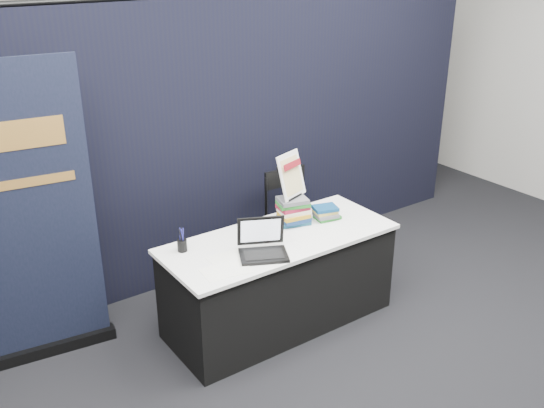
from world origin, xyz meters
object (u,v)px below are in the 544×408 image
at_px(display_table, 279,280).
at_px(stacking_chair, 296,218).
at_px(book_stack_tall, 293,211).
at_px(pullup_banner, 33,236).
at_px(info_sign, 291,176).
at_px(book_stack_short, 326,213).
at_px(laptop, 260,247).

bearing_deg(display_table, stacking_chair, 44.07).
relative_size(book_stack_tall, pullup_banner, 0.12).
relative_size(book_stack_tall, info_sign, 0.72).
bearing_deg(pullup_banner, book_stack_short, -8.53).
bearing_deg(pullup_banner, stacking_chair, 5.33).
bearing_deg(info_sign, laptop, -166.52).
relative_size(book_stack_short, stacking_chair, 0.22).
relative_size(laptop, book_stack_short, 1.97).
height_order(pullup_banner, stacking_chair, pullup_banner).
bearing_deg(laptop, stacking_chair, 65.59).
relative_size(laptop, info_sign, 1.12).
relative_size(display_table, stacking_chair, 1.89).
height_order(display_table, laptop, laptop).
distance_m(laptop, stacking_chair, 1.16).
height_order(book_stack_short, pullup_banner, pullup_banner).
bearing_deg(book_stack_tall, display_table, -149.86).
xyz_separation_m(laptop, stacking_chair, (0.87, 0.72, -0.28)).
xyz_separation_m(info_sign, pullup_banner, (-1.83, 0.48, -0.18)).
height_order(display_table, book_stack_tall, book_stack_tall).
bearing_deg(book_stack_tall, book_stack_short, -16.70).
distance_m(book_stack_tall, stacking_chair, 0.66).
bearing_deg(book_stack_tall, pullup_banner, 164.39).
height_order(display_table, info_sign, info_sign).
bearing_deg(book_stack_tall, laptop, -150.94).
distance_m(book_stack_tall, book_stack_short, 0.28).
relative_size(display_table, book_stack_tall, 6.88).
xyz_separation_m(book_stack_tall, book_stack_short, (0.27, -0.08, -0.06)).
xyz_separation_m(book_stack_tall, stacking_chair, (0.36, 0.44, -0.33)).
bearing_deg(info_sign, book_stack_short, -40.66).
xyz_separation_m(laptop, book_stack_short, (0.77, 0.20, -0.01)).
xyz_separation_m(book_stack_short, stacking_chair, (0.10, 0.52, -0.27)).
xyz_separation_m(laptop, pullup_banner, (-1.33, 0.79, 0.14)).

